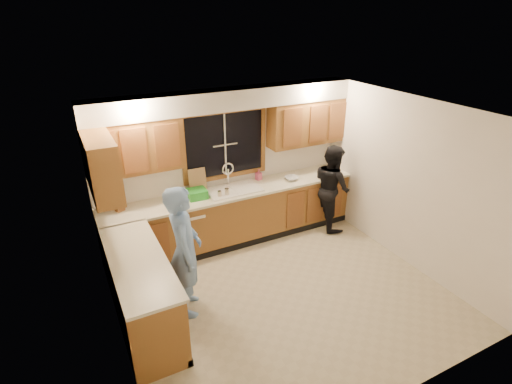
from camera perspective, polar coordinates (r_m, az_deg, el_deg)
floor at (r=5.67m, az=3.83°, el=-14.35°), size 4.20×4.20×0.00m
ceiling at (r=4.53m, az=4.74°, el=10.97°), size 4.20×4.20×0.00m
wall_back at (r=6.52m, az=-4.40°, el=3.86°), size 4.20×0.00×4.20m
wall_left at (r=4.41m, az=-20.17°, el=-8.82°), size 0.00×3.80×3.80m
wall_right at (r=6.24m, az=21.00°, el=1.21°), size 0.00×3.80×3.80m
base_cabinets_back at (r=6.61m, az=-3.15°, el=-3.53°), size 4.20×0.60×0.88m
base_cabinets_left at (r=5.18m, az=-16.08°, el=-13.64°), size 0.60×1.90×0.88m
countertop_back at (r=6.39m, az=-3.19°, el=0.04°), size 4.20×0.63×0.04m
countertop_left at (r=4.91m, az=-16.54°, el=-9.39°), size 0.63×1.90×0.04m
upper_cabinets_left at (r=5.81m, az=-17.03°, el=6.18°), size 1.35×0.33×0.75m
upper_cabinets_right at (r=6.86m, az=7.17°, el=9.85°), size 1.35×0.33×0.75m
upper_cabinets_return at (r=5.17m, az=-21.17°, el=3.29°), size 0.33×0.90×0.75m
soffit at (r=6.06m, az=-4.08°, el=13.09°), size 4.20×0.35×0.30m
window_frame at (r=6.40m, az=-4.47°, el=6.76°), size 1.44×0.03×1.14m
sink at (r=6.42m, az=-3.25°, el=-0.18°), size 0.86×0.52×0.57m
dishwasher at (r=6.37m, az=-10.12°, el=-5.42°), size 0.60×0.56×0.82m
stove at (r=4.74m, az=-14.54°, el=-17.53°), size 0.58×0.75×0.90m
man at (r=5.01m, az=-10.13°, el=-8.37°), size 0.58×0.73×1.74m
woman at (r=7.02m, az=10.74°, el=0.69°), size 0.64×0.78×1.51m
knife_block at (r=6.03m, az=-18.97°, el=-1.62°), size 0.15×0.14×0.21m
cutting_board at (r=6.34m, az=-8.36°, el=1.66°), size 0.29×0.10×0.38m
dish_crate at (r=6.18m, az=-8.43°, el=-0.25°), size 0.30×0.28×0.13m
soap_bottle at (r=6.74m, az=0.37°, el=2.51°), size 0.10×0.11×0.19m
bowl at (r=6.79m, az=5.13°, el=1.97°), size 0.25×0.25×0.06m
can_left at (r=6.15m, az=-5.22°, el=-0.32°), size 0.07×0.07×0.11m
can_right at (r=6.18m, az=-4.18°, el=-0.04°), size 0.09×0.09×0.13m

